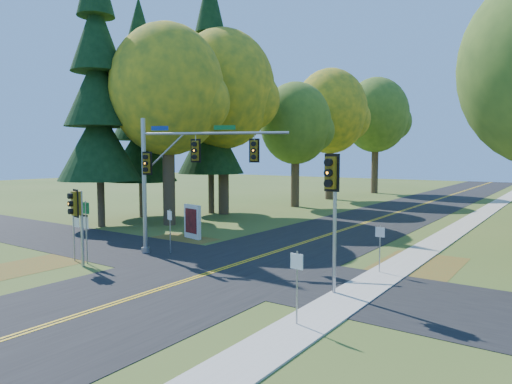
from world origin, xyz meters
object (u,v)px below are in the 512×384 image
Objects in this scene: east_signal_pole at (332,189)px; info_kiosk at (192,222)px; traffic_mast at (179,167)px; route_sign_cluster at (80,219)px.

east_signal_pole is 2.48× the size of info_kiosk.
traffic_mast is at bearing 172.35° from east_signal_pole.
traffic_mast is 9.32m from east_signal_pole.
traffic_mast reaches higher than east_signal_pole.
traffic_mast is 1.37× the size of east_signal_pole.
traffic_mast is at bearing -42.85° from info_kiosk.
traffic_mast is 5.19m from route_sign_cluster.
route_sign_cluster reaches higher than info_kiosk.
route_sign_cluster is at bearing -78.39° from info_kiosk.
info_kiosk is (-2.52, 3.63, -3.38)m from traffic_mast.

